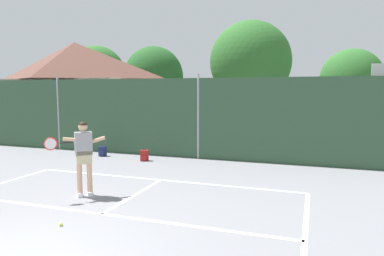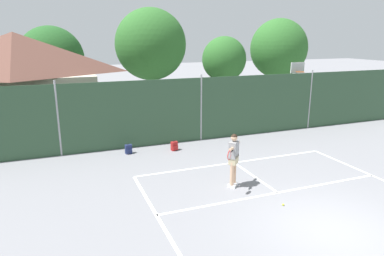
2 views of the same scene
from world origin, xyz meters
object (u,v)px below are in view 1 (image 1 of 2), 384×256
basketball_hoop (384,99)px  backpack_navy (102,151)px  tennis_player (83,152)px  tennis_ball (61,224)px  backpack_red (144,156)px

basketball_hoop → backpack_navy: bearing=-168.5°
tennis_player → tennis_ball: bearing=-66.8°
backpack_navy → backpack_red: 2.03m
tennis_ball → backpack_red: size_ratio=0.14×
backpack_red → tennis_player: bearing=-82.3°
basketball_hoop → tennis_ball: 11.24m
tennis_player → tennis_ball: 2.23m
tennis_player → basketball_hoop: bearing=41.8°
tennis_ball → backpack_red: bearing=102.4°
tennis_player → backpack_red: (-0.60, 4.44, -0.92)m
tennis_player → backpack_red: size_ratio=4.01×
backpack_red → backpack_navy: bearing=171.6°
tennis_ball → backpack_navy: (-3.38, 6.54, 0.16)m
tennis_ball → backpack_navy: size_ratio=0.14×
basketball_hoop → tennis_ball: basketball_hoop is taller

